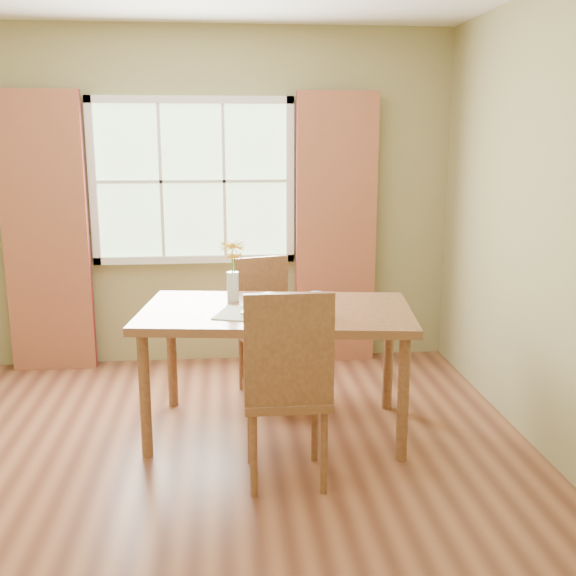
# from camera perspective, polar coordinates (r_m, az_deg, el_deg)

# --- Properties ---
(room) EXTENTS (4.24, 3.84, 2.74)m
(room) POSITION_cam_1_polar(r_m,az_deg,el_deg) (3.65, -9.18, 4.64)
(room) COLOR brown
(room) RESTS_ON ground
(window) EXTENTS (1.62, 0.06, 1.32)m
(window) POSITION_cam_1_polar(r_m,az_deg,el_deg) (5.50, -8.07, 8.93)
(window) COLOR #B4DEA8
(window) RESTS_ON room
(curtain_left) EXTENTS (0.65, 0.08, 2.20)m
(curtain_left) POSITION_cam_1_polar(r_m,az_deg,el_deg) (5.62, -19.81, 4.28)
(curtain_left) COLOR maroon
(curtain_left) RESTS_ON room
(curtain_right) EXTENTS (0.65, 0.08, 2.20)m
(curtain_right) POSITION_cam_1_polar(r_m,az_deg,el_deg) (5.52, 4.08, 4.87)
(curtain_right) COLOR maroon
(curtain_right) RESTS_ON room
(dining_table) EXTENTS (1.77, 1.15, 0.81)m
(dining_table) POSITION_cam_1_polar(r_m,az_deg,el_deg) (4.19, -0.99, -2.86)
(dining_table) COLOR brown
(dining_table) RESTS_ON room
(chair_near) EXTENTS (0.46, 0.46, 1.10)m
(chair_near) POSITION_cam_1_polar(r_m,az_deg,el_deg) (3.55, -0.05, -7.91)
(chair_near) COLOR brown
(chair_near) RESTS_ON room
(chair_far) EXTENTS (0.51, 0.51, 0.99)m
(chair_far) POSITION_cam_1_polar(r_m,az_deg,el_deg) (4.92, -1.90, -2.71)
(chair_far) COLOR brown
(chair_far) RESTS_ON room
(placemat) EXTENTS (0.53, 0.45, 0.01)m
(placemat) POSITION_cam_1_polar(r_m,az_deg,el_deg) (4.03, -2.77, -2.23)
(placemat) COLOR beige
(placemat) RESTS_ON dining_table
(plate) EXTENTS (0.34, 0.34, 0.01)m
(plate) POSITION_cam_1_polar(r_m,az_deg,el_deg) (4.07, -1.74, -1.95)
(plate) COLOR #81B92E
(plate) RESTS_ON placemat
(croissant_sandwich) EXTENTS (0.18, 0.15, 0.11)m
(croissant_sandwich) POSITION_cam_1_polar(r_m,az_deg,el_deg) (4.04, -1.65, -1.15)
(croissant_sandwich) COLOR gold
(croissant_sandwich) RESTS_ON plate
(water_glass) EXTENTS (0.08, 0.08, 0.13)m
(water_glass) POSITION_cam_1_polar(r_m,az_deg,el_deg) (4.07, 2.41, -1.28)
(water_glass) COLOR silver
(water_glass) RESTS_ON dining_table
(flower_vase) EXTENTS (0.16, 0.16, 0.39)m
(flower_vase) POSITION_cam_1_polar(r_m,az_deg,el_deg) (4.33, -4.71, 1.91)
(flower_vase) COLOR silver
(flower_vase) RESTS_ON dining_table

